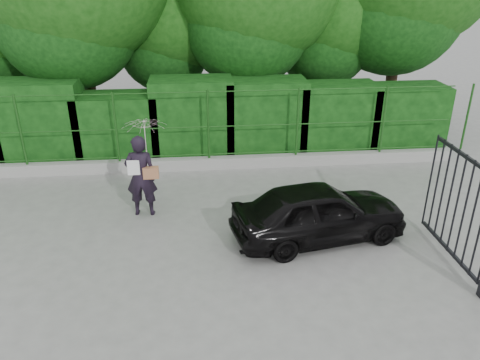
{
  "coord_description": "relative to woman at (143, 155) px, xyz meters",
  "views": [
    {
      "loc": [
        0.1,
        -6.88,
        4.87
      ],
      "look_at": [
        0.9,
        1.3,
        1.1
      ],
      "focal_mm": 35.0,
      "sensor_mm": 36.0,
      "label": 1
    }
  ],
  "objects": [
    {
      "name": "ground",
      "position": [
        1.01,
        -2.19,
        -1.34
      ],
      "size": [
        80.0,
        80.0,
        0.0
      ],
      "primitive_type": "plane",
      "color": "gray"
    },
    {
      "name": "kerb",
      "position": [
        1.01,
        2.31,
        -1.19
      ],
      "size": [
        14.0,
        0.25,
        0.3
      ],
      "primitive_type": "cube",
      "color": "#9E9E99",
      "rests_on": "ground"
    },
    {
      "name": "fence",
      "position": [
        1.23,
        2.31,
        -0.14
      ],
      "size": [
        14.13,
        0.06,
        1.8
      ],
      "color": "#194A15",
      "rests_on": "kerb"
    },
    {
      "name": "hedge",
      "position": [
        0.91,
        3.31,
        -0.33
      ],
      "size": [
        14.2,
        1.2,
        2.2
      ],
      "color": "black",
      "rests_on": "ground"
    },
    {
      "name": "woman",
      "position": [
        0.0,
        0.0,
        0.0
      ],
      "size": [
        0.93,
        0.9,
        2.1
      ],
      "color": "black",
      "rests_on": "ground"
    },
    {
      "name": "car",
      "position": [
        3.38,
        -1.35,
        -0.77
      ],
      "size": [
        3.56,
        1.96,
        1.15
      ],
      "primitive_type": "imported",
      "rotation": [
        0.0,
        0.0,
        1.76
      ],
      "color": "black",
      "rests_on": "ground"
    }
  ]
}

